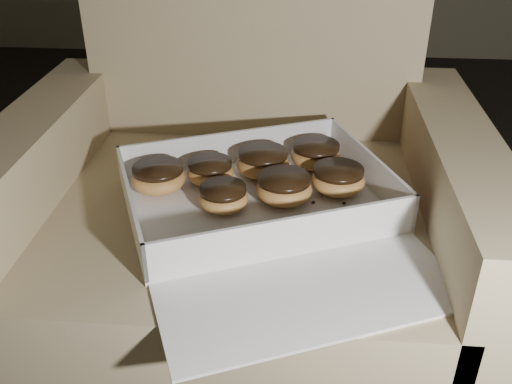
{
  "coord_description": "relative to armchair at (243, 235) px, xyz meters",
  "views": [
    {
      "loc": [
        -0.12,
        -0.82,
        0.92
      ],
      "look_at": [
        -0.19,
        0.02,
        0.43
      ],
      "focal_mm": 40.0,
      "sensor_mm": 36.0,
      "label": 1
    }
  ],
  "objects": [
    {
      "name": "donut_f",
      "position": [
        -0.06,
        -0.02,
        0.15
      ],
      "size": [
        0.09,
        0.09,
        0.04
      ],
      "color": "#D58D4A",
      "rests_on": "bakery_box"
    },
    {
      "name": "donut_e",
      "position": [
        -0.14,
        -0.05,
        0.15
      ],
      "size": [
        0.1,
        0.1,
        0.05
      ],
      "color": "#D58D4A",
      "rests_on": "bakery_box"
    },
    {
      "name": "crumb_b",
      "position": [
        0.08,
        -0.21,
        0.13
      ],
      "size": [
        0.01,
        0.01,
        0.0
      ],
      "primitive_type": "ellipsoid",
      "color": "black",
      "rests_on": "bakery_box"
    },
    {
      "name": "donut_g",
      "position": [
        0.04,
        0.02,
        0.15
      ],
      "size": [
        0.1,
        0.1,
        0.05
      ],
      "color": "#D58D4A",
      "rests_on": "bakery_box"
    },
    {
      "name": "floor",
      "position": [
        0.22,
        -0.1,
        -0.28
      ],
      "size": [
        4.5,
        4.5,
        0.0
      ],
      "primitive_type": "plane",
      "color": "black",
      "rests_on": "ground"
    },
    {
      "name": "armchair",
      "position": [
        0.0,
        0.0,
        0.0
      ],
      "size": [
        0.86,
        0.73,
        0.9
      ],
      "color": "#8D795A",
      "rests_on": "floor"
    },
    {
      "name": "donut_a",
      "position": [
        -0.02,
        -0.11,
        0.15
      ],
      "size": [
        0.08,
        0.08,
        0.04
      ],
      "color": "#D58D4A",
      "rests_on": "bakery_box"
    },
    {
      "name": "donut_b",
      "position": [
        0.17,
        -0.03,
        0.15
      ],
      "size": [
        0.1,
        0.1,
        0.05
      ],
      "color": "#D58D4A",
      "rests_on": "bakery_box"
    },
    {
      "name": "donut_d",
      "position": [
        0.08,
        -0.07,
        0.15
      ],
      "size": [
        0.1,
        0.1,
        0.05
      ],
      "color": "#D58D4A",
      "rests_on": "bakery_box"
    },
    {
      "name": "donut_c",
      "position": [
        0.13,
        0.06,
        0.15
      ],
      "size": [
        0.1,
        0.1,
        0.05
      ],
      "color": "#D58D4A",
      "rests_on": "bakery_box"
    },
    {
      "name": "bakery_box",
      "position": [
        0.05,
        -0.12,
        0.13
      ],
      "size": [
        0.59,
        0.63,
        0.07
      ],
      "rotation": [
        0.0,
        0.0,
        0.39
      ],
      "color": "silver",
      "rests_on": "armchair"
    },
    {
      "name": "crumb_c",
      "position": [
        0.13,
        -0.08,
        0.13
      ],
      "size": [
        0.01,
        0.01,
        0.0
      ],
      "primitive_type": "ellipsoid",
      "color": "black",
      "rests_on": "bakery_box"
    },
    {
      "name": "crumb_a",
      "position": [
        0.18,
        -0.08,
        0.13
      ],
      "size": [
        0.01,
        0.01,
        0.0
      ],
      "primitive_type": "ellipsoid",
      "color": "black",
      "rests_on": "bakery_box"
    }
  ]
}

